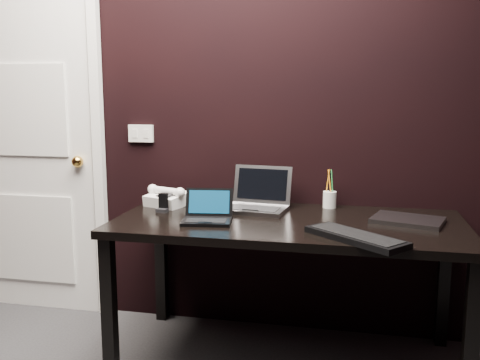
% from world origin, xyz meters
% --- Properties ---
extents(wall_back, '(4.00, 0.00, 4.00)m').
position_xyz_m(wall_back, '(0.00, 1.80, 1.30)').
color(wall_back, black).
rests_on(wall_back, ground).
extents(door, '(0.99, 0.10, 2.14)m').
position_xyz_m(door, '(-1.35, 1.78, 1.04)').
color(door, white).
rests_on(door, ground).
extents(wall_switch, '(0.15, 0.02, 0.10)m').
position_xyz_m(wall_switch, '(-0.62, 1.79, 1.12)').
color(wall_switch, silver).
rests_on(wall_switch, wall_back).
extents(desk, '(1.70, 0.80, 0.74)m').
position_xyz_m(desk, '(0.30, 1.40, 0.66)').
color(desk, black).
rests_on(desk, ground).
extents(netbook, '(0.26, 0.24, 0.15)m').
position_xyz_m(netbook, '(-0.08, 1.28, 0.77)').
color(netbook, black).
rests_on(netbook, desk).
extents(silver_laptop, '(0.35, 0.32, 0.22)m').
position_xyz_m(silver_laptop, '(0.11, 1.58, 0.78)').
color(silver_laptop, '#939398').
rests_on(silver_laptop, desk).
extents(ext_keyboard, '(0.45, 0.42, 0.03)m').
position_xyz_m(ext_keyboard, '(0.62, 1.10, 0.75)').
color(ext_keyboard, black).
rests_on(ext_keyboard, desk).
extents(closed_laptop, '(0.38, 0.32, 0.02)m').
position_xyz_m(closed_laptop, '(0.87, 1.47, 0.75)').
color(closed_laptop, '#97969B').
rests_on(closed_laptop, desk).
extents(desk_phone, '(0.26, 0.24, 0.12)m').
position_xyz_m(desk_phone, '(-0.39, 1.59, 0.78)').
color(desk_phone, white).
rests_on(desk_phone, desk).
extents(mobile_phone, '(0.06, 0.06, 0.10)m').
position_xyz_m(mobile_phone, '(-0.36, 1.44, 0.78)').
color(mobile_phone, black).
rests_on(mobile_phone, desk).
extents(pen_cup, '(0.09, 0.09, 0.21)m').
position_xyz_m(pen_cup, '(0.48, 1.72, 0.79)').
color(pen_cup, white).
rests_on(pen_cup, desk).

